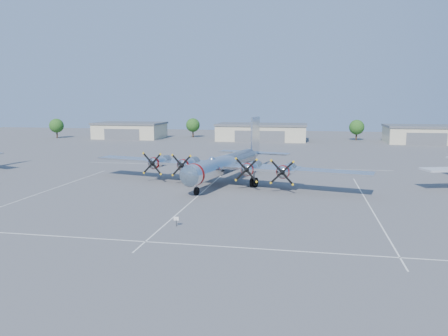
% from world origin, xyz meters
% --- Properties ---
extents(ground, '(260.00, 260.00, 0.00)m').
position_xyz_m(ground, '(0.00, 0.00, 0.00)').
color(ground, '#525254').
rests_on(ground, ground).
extents(parking_lines, '(60.00, 50.08, 0.01)m').
position_xyz_m(parking_lines, '(0.00, -1.75, 0.01)').
color(parking_lines, silver).
rests_on(parking_lines, ground).
extents(hangar_west, '(22.60, 14.60, 5.40)m').
position_xyz_m(hangar_west, '(-45.00, 81.96, 2.71)').
color(hangar_west, beige).
rests_on(hangar_west, ground).
extents(hangar_center, '(28.60, 14.60, 5.40)m').
position_xyz_m(hangar_center, '(0.00, 81.96, 2.71)').
color(hangar_center, beige).
rests_on(hangar_center, ground).
extents(hangar_east, '(20.60, 14.60, 5.40)m').
position_xyz_m(hangar_east, '(48.00, 81.96, 2.71)').
color(hangar_east, beige).
rests_on(hangar_east, ground).
extents(tree_far_west, '(4.80, 4.80, 6.64)m').
position_xyz_m(tree_far_west, '(-70.00, 78.00, 4.22)').
color(tree_far_west, '#382619').
rests_on(tree_far_west, ground).
extents(tree_west, '(4.80, 4.80, 6.64)m').
position_xyz_m(tree_west, '(-25.00, 90.00, 4.22)').
color(tree_west, '#382619').
rests_on(tree_west, ground).
extents(tree_east, '(4.80, 4.80, 6.64)m').
position_xyz_m(tree_east, '(30.00, 88.00, 4.22)').
color(tree_east, '#382619').
rests_on(tree_east, ground).
extents(main_bomber_b29, '(50.12, 39.63, 9.82)m').
position_xyz_m(main_bomber_b29, '(2.04, 8.31, 0.00)').
color(main_bomber_b29, silver).
rests_on(main_bomber_b29, ground).
extents(info_placard, '(0.53, 0.06, 1.00)m').
position_xyz_m(info_placard, '(1.33, -16.71, 0.71)').
color(info_placard, black).
rests_on(info_placard, ground).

